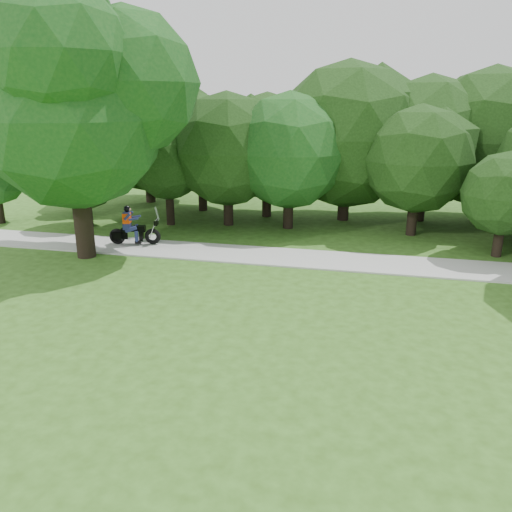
# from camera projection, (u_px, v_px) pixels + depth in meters

# --- Properties ---
(ground) EXTENTS (100.00, 100.00, 0.00)m
(ground) POSITION_uv_depth(u_px,v_px,m) (369.00, 381.00, 10.50)
(ground) COLOR #2E5017
(ground) RESTS_ON ground
(walkway) EXTENTS (60.00, 2.20, 0.06)m
(walkway) POSITION_uv_depth(u_px,v_px,m) (372.00, 263.00, 17.93)
(walkway) COLOR #ACACA6
(walkway) RESTS_ON ground
(tree_line) EXTENTS (39.06, 11.79, 7.45)m
(tree_line) POSITION_uv_depth(u_px,v_px,m) (442.00, 146.00, 22.30)
(tree_line) COLOR black
(tree_line) RESTS_ON ground
(big_tree_west) EXTENTS (8.64, 6.56, 9.96)m
(big_tree_west) POSITION_uv_depth(u_px,v_px,m) (75.00, 96.00, 17.40)
(big_tree_west) COLOR black
(big_tree_west) RESTS_ON ground
(touring_motorcycle) EXTENTS (2.06, 0.93, 1.59)m
(touring_motorcycle) POSITION_uv_depth(u_px,v_px,m) (131.00, 230.00, 20.02)
(touring_motorcycle) COLOR black
(touring_motorcycle) RESTS_ON walkway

